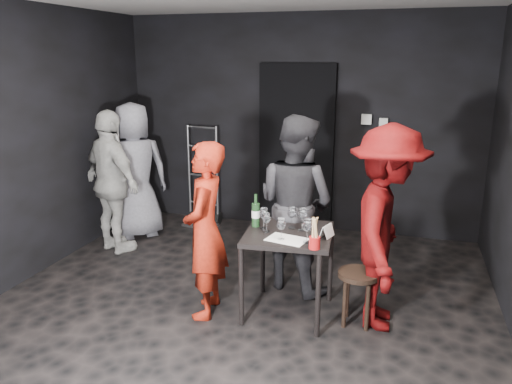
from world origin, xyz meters
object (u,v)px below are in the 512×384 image
(server_red, at_px, (205,229))
(bystander_cream, at_px, (112,177))
(breadstick_cup, at_px, (315,234))
(hand_truck, at_px, (203,207))
(man_maroon, at_px, (387,216))
(stool, at_px, (358,283))
(woman_black, at_px, (296,193))
(bystander_grey, at_px, (134,164))
(tasting_table, at_px, (289,243))
(wine_bottle, at_px, (256,214))

(server_red, height_order, bystander_cream, bystander_cream)
(server_red, distance_m, breadstick_cup, 0.97)
(hand_truck, distance_m, man_maroon, 3.18)
(stool, height_order, man_maroon, man_maroon)
(woman_black, bearing_deg, bystander_cream, 16.64)
(server_red, height_order, man_maroon, man_maroon)
(server_red, relative_size, breadstick_cup, 5.72)
(stool, height_order, woman_black, woman_black)
(stool, relative_size, bystander_grey, 0.25)
(hand_truck, relative_size, breadstick_cup, 4.89)
(tasting_table, height_order, server_red, server_red)
(breadstick_cup, bearing_deg, woman_black, 111.61)
(tasting_table, relative_size, bystander_cream, 0.43)
(wine_bottle, bearing_deg, stool, -5.06)
(wine_bottle, bearing_deg, bystander_cream, 157.86)
(hand_truck, relative_size, bystander_cream, 0.75)
(server_red, distance_m, man_maroon, 1.50)
(bystander_grey, bearing_deg, woman_black, 116.11)
(bystander_cream, bearing_deg, breadstick_cup, -177.78)
(breadstick_cup, bearing_deg, bystander_grey, 146.66)
(man_maroon, relative_size, bystander_cream, 1.08)
(hand_truck, height_order, bystander_cream, bystander_cream)
(man_maroon, distance_m, bystander_cream, 3.12)
(tasting_table, height_order, breadstick_cup, breadstick_cup)
(stool, relative_size, bystander_cream, 0.27)
(hand_truck, bearing_deg, stool, -32.21)
(tasting_table, xyz_separation_m, man_maroon, (0.79, 0.05, 0.30))
(stool, xyz_separation_m, woman_black, (-0.66, 0.57, 0.57))
(man_maroon, height_order, wine_bottle, man_maroon)
(bystander_grey, height_order, wine_bottle, bystander_grey)
(woman_black, distance_m, bystander_cream, 2.19)
(stool, distance_m, bystander_grey, 3.20)
(stool, bearing_deg, hand_truck, 138.03)
(server_red, xyz_separation_m, man_maroon, (1.47, 0.26, 0.18))
(tasting_table, bearing_deg, bystander_grey, 149.02)
(stool, relative_size, wine_bottle, 1.62)
(breadstick_cup, bearing_deg, server_red, 173.52)
(bystander_grey, distance_m, wine_bottle, 2.32)
(tasting_table, bearing_deg, breadstick_cup, -48.36)
(hand_truck, relative_size, bystander_grey, 0.71)
(bystander_grey, relative_size, wine_bottle, 6.35)
(hand_truck, xyz_separation_m, wine_bottle, (1.33, -1.93, 0.63))
(server_red, bearing_deg, wine_bottle, 115.49)
(server_red, height_order, breadstick_cup, server_red)
(woman_black, bearing_deg, server_red, 74.92)
(bystander_cream, bearing_deg, bystander_grey, -62.66)
(tasting_table, height_order, bystander_cream, bystander_cream)
(tasting_table, bearing_deg, man_maroon, 3.98)
(stool, distance_m, breadstick_cup, 0.66)
(tasting_table, relative_size, woman_black, 0.40)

